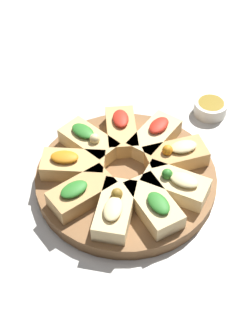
# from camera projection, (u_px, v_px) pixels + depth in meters

# --- Properties ---
(ground_plane) EXTENTS (3.00, 3.00, 0.00)m
(ground_plane) POSITION_uv_depth(u_px,v_px,m) (126.00, 183.00, 0.80)
(ground_plane) COLOR beige
(serving_board) EXTENTS (0.30, 0.30, 0.02)m
(serving_board) POSITION_uv_depth(u_px,v_px,m) (126.00, 178.00, 0.79)
(serving_board) COLOR brown
(serving_board) RESTS_ON ground_plane
(focaccia_slice_0) EXTENTS (0.11, 0.10, 0.04)m
(focaccia_slice_0) POSITION_uv_depth(u_px,v_px,m) (81.00, 193.00, 0.73)
(focaccia_slice_0) COLOR tan
(focaccia_slice_0) RESTS_ON serving_board
(focaccia_slice_1) EXTENTS (0.11, 0.06, 0.04)m
(focaccia_slice_1) POSITION_uv_depth(u_px,v_px,m) (115.00, 209.00, 0.71)
(focaccia_slice_1) COLOR #E5C689
(focaccia_slice_1) RESTS_ON serving_board
(focaccia_slice_2) EXTENTS (0.11, 0.11, 0.04)m
(focaccia_slice_2) POSITION_uv_depth(u_px,v_px,m) (154.00, 205.00, 0.72)
(focaccia_slice_2) COLOR #E5C689
(focaccia_slice_2) RESTS_ON serving_board
(focaccia_slice_3) EXTENTS (0.07, 0.11, 0.04)m
(focaccia_slice_3) POSITION_uv_depth(u_px,v_px,m) (176.00, 185.00, 0.74)
(focaccia_slice_3) COLOR #E5C689
(focaccia_slice_3) RESTS_ON serving_board
(focaccia_slice_4) EXTENTS (0.10, 0.11, 0.04)m
(focaccia_slice_4) POSITION_uv_depth(u_px,v_px,m) (176.00, 155.00, 0.78)
(focaccia_slice_4) COLOR tan
(focaccia_slice_4) RESTS_ON serving_board
(focaccia_slice_5) EXTENTS (0.11, 0.08, 0.04)m
(focaccia_slice_5) POSITION_uv_depth(u_px,v_px,m) (155.00, 137.00, 0.82)
(focaccia_slice_5) COLOR #E5C689
(focaccia_slice_5) RESTS_ON serving_board
(focaccia_slice_6) EXTENTS (0.12, 0.09, 0.04)m
(focaccia_slice_6) POSITION_uv_depth(u_px,v_px,m) (121.00, 131.00, 0.83)
(focaccia_slice_6) COLOR tan
(focaccia_slice_6) RESTS_ON serving_board
(focaccia_slice_7) EXTENTS (0.09, 0.12, 0.04)m
(focaccia_slice_7) POSITION_uv_depth(u_px,v_px,m) (89.00, 142.00, 0.81)
(focaccia_slice_7) COLOR #DBB775
(focaccia_slice_7) RESTS_ON serving_board
(focaccia_slice_8) EXTENTS (0.07, 0.11, 0.04)m
(focaccia_slice_8) POSITION_uv_depth(u_px,v_px,m) (73.00, 165.00, 0.77)
(focaccia_slice_8) COLOR tan
(focaccia_slice_8) RESTS_ON serving_board
(dipping_bowl) EXTENTS (0.06, 0.06, 0.03)m
(dipping_bowl) POSITION_uv_depth(u_px,v_px,m) (210.00, 107.00, 0.91)
(dipping_bowl) COLOR silver
(dipping_bowl) RESTS_ON ground_plane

